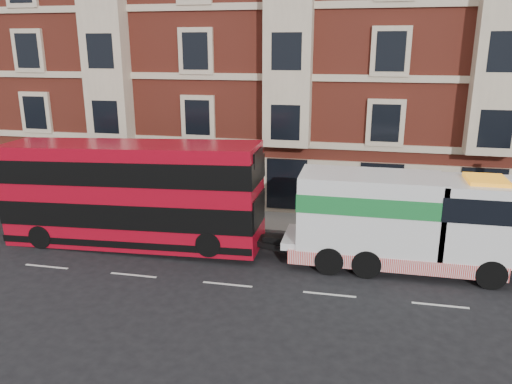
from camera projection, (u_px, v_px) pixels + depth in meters
ground at (228, 284)px, 19.69m from camera, size 120.00×120.00×0.00m
sidewalk at (264, 220)px, 26.71m from camera, size 90.00×3.00×0.15m
victorian_terrace at (296, 29)px, 30.85m from camera, size 45.00×12.00×20.40m
lamp_post_west at (147, 174)px, 25.95m from camera, size 0.35×0.15×4.35m
double_decker_bus at (131, 193)px, 22.90m from camera, size 12.02×2.76×4.87m
tow_truck at (402, 220)px, 20.62m from camera, size 9.62×2.84×4.01m
pedestrian at (153, 203)px, 26.30m from camera, size 0.73×0.52×1.87m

